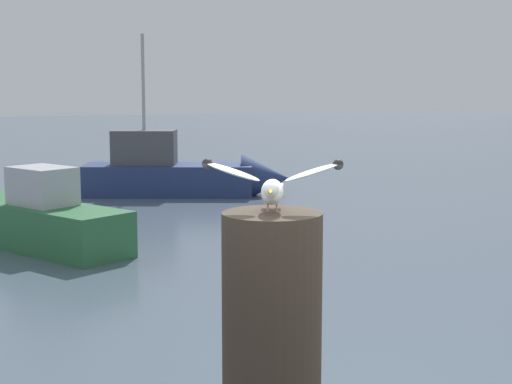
# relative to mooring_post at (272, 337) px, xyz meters

# --- Properties ---
(mooring_post) EXTENTS (0.41, 0.41, 1.04)m
(mooring_post) POSITION_rel_mooring_post_xyz_m (0.00, 0.00, 0.00)
(mooring_post) COLOR #382D23
(mooring_post) RESTS_ON harbor_quay
(seagull) EXTENTS (0.55, 0.39, 0.22)m
(seagull) POSITION_rel_mooring_post_xyz_m (-0.00, -0.00, 0.64)
(seagull) COLOR tan
(seagull) RESTS_ON mooring_post
(boat_green) EXTENTS (3.68, 4.64, 1.46)m
(boat_green) POSITION_rel_mooring_post_xyz_m (-1.31, 11.35, -1.33)
(boat_green) COLOR #2D6B3D
(boat_green) RESTS_ON ground_plane
(boat_navy) EXTENTS (5.15, 2.56, 4.06)m
(boat_navy) POSITION_rel_mooring_post_xyz_m (2.62, 16.31, -1.26)
(boat_navy) COLOR navy
(boat_navy) RESTS_ON ground_plane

